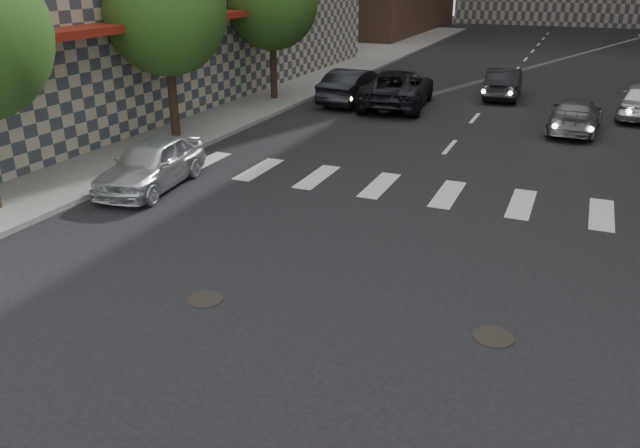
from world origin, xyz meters
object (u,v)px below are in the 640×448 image
Objects in this scene: tree_b at (168,7)px; traffic_car_b at (575,115)px; traffic_car_a at (355,86)px; traffic_car_e at (504,83)px; silver_sedan at (151,163)px; traffic_car_c at (397,88)px.

traffic_car_b is at bearing 27.51° from tree_b.
tree_b is at bearing 72.47° from traffic_car_a.
traffic_car_e is (9.90, 12.86, -3.92)m from tree_b.
traffic_car_a is at bearing 29.70° from traffic_car_e.
traffic_car_b is at bearing 40.52° from silver_sedan.
tree_b is 6.71m from silver_sedan.
traffic_car_a is (1.21, 13.72, 0.08)m from silver_sedan.
tree_b reaches higher than silver_sedan.
silver_sedan is 14.13m from traffic_car_c.
tree_b reaches higher than traffic_car_c.
silver_sedan is at bearing -63.18° from tree_b.
silver_sedan is 13.77m from traffic_car_a.
traffic_car_c reaches higher than traffic_car_e.
traffic_car_c is (5.71, 8.89, -3.82)m from tree_b.
traffic_car_e is (-3.48, 5.89, 0.08)m from traffic_car_b.
tree_b is at bearing 51.12° from traffic_car_c.
traffic_car_b is 7.91m from traffic_car_c.
traffic_car_e is at bearing 52.42° from tree_b.
traffic_car_c is at bearing 40.52° from traffic_car_e.
traffic_car_a is 1.10× the size of traffic_car_b.
traffic_car_a is at bearing -7.28° from traffic_car_b.
tree_b is 1.37× the size of traffic_car_a.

